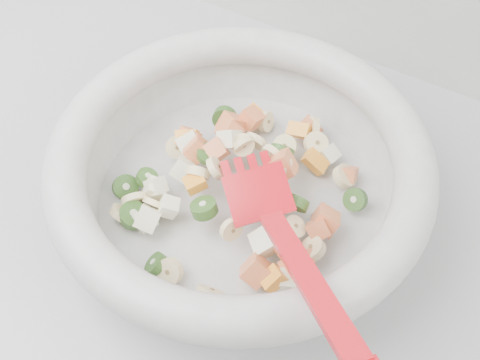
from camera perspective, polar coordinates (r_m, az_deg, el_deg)
The scene contains 2 objects.
counter at distance 1.04m, azimuth -2.01°, elevation -15.85°, with size 2.00×0.60×0.90m, color #9D9EA3.
mixing_bowl at distance 0.59m, azimuth 0.01°, elevation 0.54°, with size 0.39×0.37×0.15m.
Camera 1 is at (0.22, 1.14, 1.42)m, focal length 45.00 mm.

